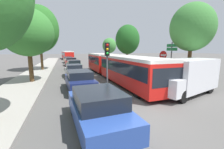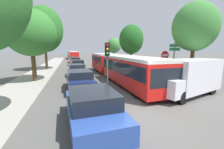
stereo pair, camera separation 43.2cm
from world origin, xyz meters
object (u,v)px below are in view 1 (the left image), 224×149
object	(u,v)px
no_entry_sign	(163,62)
tree_right_near	(192,28)
queued_car_blue	(98,108)
queued_car_tan	(68,60)
articulated_bus	(115,65)
traffic_light	(107,56)
queued_car_red	(71,62)
white_van	(187,76)
city_bus_rear	(67,55)
direction_sign_post	(171,54)
queued_car_navy	(79,80)
tree_right_far	(109,46)
queued_car_green	(74,65)
tree_right_mid	(127,40)
queued_car_silver	(74,70)
tree_left_mid	(28,32)
tree_left_far	(39,29)

from	to	relation	value
no_entry_sign	tree_right_near	bearing A→B (deg)	61.84
queued_car_blue	queued_car_tan	bearing A→B (deg)	-2.87
articulated_bus	traffic_light	bearing A→B (deg)	-28.03
queued_car_red	no_entry_sign	world-z (taller)	no_entry_sign
queued_car_tan	white_van	distance (m)	27.74
queued_car_tan	city_bus_rear	bearing A→B (deg)	-4.42
articulated_bus	direction_sign_post	world-z (taller)	direction_sign_post
articulated_bus	queued_car_navy	bearing A→B (deg)	-50.43
queued_car_navy	tree_right_far	distance (m)	25.36
city_bus_rear	traffic_light	world-z (taller)	traffic_light
queued_car_tan	queued_car_red	bearing A→B (deg)	179.37
queued_car_green	tree_right_near	bearing A→B (deg)	-149.53
traffic_light	white_van	bearing A→B (deg)	70.60
queued_car_red	tree_right_mid	xyz separation A→B (m)	(8.58, -5.92, 3.71)
city_bus_rear	tree_right_near	xyz separation A→B (m)	(8.66, -38.67, 3.26)
queued_car_navy	no_entry_sign	bearing A→B (deg)	-95.05
queued_car_red	white_van	size ratio (longest dim) A/B	0.81
queued_car_silver	direction_sign_post	distance (m)	10.08
articulated_bus	tree_right_far	xyz separation A→B (m)	(5.37, 19.82, 2.43)
white_van	traffic_light	world-z (taller)	traffic_light
queued_car_blue	no_entry_sign	size ratio (longest dim) A/B	1.51
queued_car_navy	queued_car_red	size ratio (longest dim) A/B	0.97
queued_car_green	tree_right_mid	world-z (taller)	tree_right_mid
queued_car_green	direction_sign_post	xyz separation A→B (m)	(8.27, -10.57, 1.83)
queued_car_red	queued_car_green	bearing A→B (deg)	178.22
city_bus_rear	queued_car_blue	distance (m)	43.13
articulated_bus	queued_car_silver	distance (m)	4.61
direction_sign_post	tree_left_mid	size ratio (longest dim) A/B	0.57
queued_car_blue	queued_car_red	world-z (taller)	queued_car_red
queued_car_green	queued_car_tan	distance (m)	12.31
tree_left_far	tree_right_near	xyz separation A→B (m)	(12.69, -13.15, -1.00)
queued_car_silver	white_van	bearing A→B (deg)	-146.18
queued_car_green	tree_right_far	bearing A→B (deg)	-40.44
queued_car_red	queued_car_blue	bearing A→B (deg)	176.51
queued_car_red	traffic_light	world-z (taller)	traffic_light
queued_car_navy	queued_car_green	distance (m)	11.39
traffic_light	tree_left_mid	world-z (taller)	tree_left_mid
articulated_bus	tree_right_far	bearing A→B (deg)	162.86
queued_car_silver	tree_right_mid	world-z (taller)	tree_right_mid
no_entry_sign	direction_sign_post	size ratio (longest dim) A/B	0.78
articulated_bus	queued_car_silver	size ratio (longest dim) A/B	4.08
tree_left_far	tree_right_far	size ratio (longest dim) A/B	1.57
queued_car_blue	white_van	size ratio (longest dim) A/B	0.80
city_bus_rear	tree_left_far	world-z (taller)	tree_left_far
city_bus_rear	queued_car_tan	size ratio (longest dim) A/B	2.76
white_van	tree_right_far	world-z (taller)	tree_right_far
traffic_light	tree_left_far	bearing A→B (deg)	-148.15
traffic_light	direction_sign_post	distance (m)	6.90
direction_sign_post	tree_right_far	bearing A→B (deg)	-92.14
white_van	tree_right_far	distance (m)	26.81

